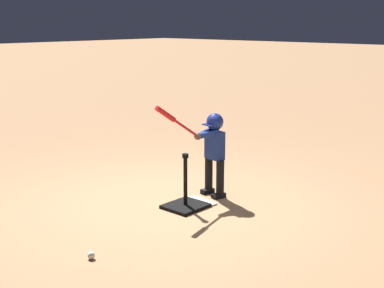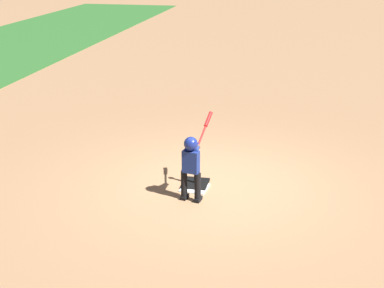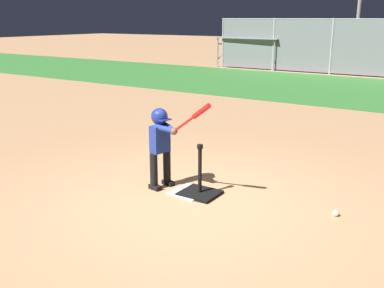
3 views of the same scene
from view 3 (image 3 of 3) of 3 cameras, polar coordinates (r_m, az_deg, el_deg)
The scene contains 7 objects.
ground_plane at distance 5.61m, azimuth -0.06°, elevation -7.62°, with size 90.00×90.00×0.00m, color #AD7F56.
grass_outfield_strip at distance 15.12m, azimuth 22.05°, elevation 6.18°, with size 56.00×6.59×0.02m, color #33702D.
home_plate at distance 5.95m, azimuth -0.29°, elevation -6.13°, with size 0.44×0.44×0.02m, color white.
batting_tee at distance 5.86m, azimuth 1.00°, elevation -5.73°, with size 0.48×0.43×0.68m.
batter_child at distance 5.93m, azimuth -3.84°, elevation 0.77°, with size 0.99×0.38×1.27m.
baseball at distance 5.53m, azimuth 17.79°, elevation -8.35°, with size 0.07×0.07×0.07m, color white.
bleachers_far_right at distance 21.55m, azimuth 8.13°, elevation 11.48°, with size 3.17×2.54×1.38m.
Camera 3 is at (2.81, -4.32, 2.23)m, focal length 42.00 mm.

